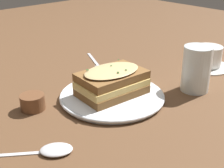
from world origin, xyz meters
The scene contains 8 objects.
ground_plane centered at (0.00, 0.00, 0.00)m, with size 2.40×2.40×0.00m, color brown.
dinner_plate centered at (0.02, -0.02, 0.01)m, with size 0.25×0.25×0.01m.
sandwich centered at (0.02, -0.02, 0.04)m, with size 0.17×0.12×0.06m.
teacup_with_saucer centered at (0.37, -0.06, 0.03)m, with size 0.14×0.14×0.07m.
water_glass centered at (0.21, -0.13, 0.06)m, with size 0.07×0.07×0.12m, color silver.
fork centered at (0.14, 0.17, 0.00)m, with size 0.10×0.18×0.00m.
spoon centered at (-0.20, -0.10, 0.00)m, with size 0.15×0.12×0.01m.
condiment_pot centered at (-0.15, 0.06, 0.02)m, with size 0.06×0.06×0.04m, color brown.
Camera 1 is at (-0.44, -0.51, 0.34)m, focal length 50.00 mm.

